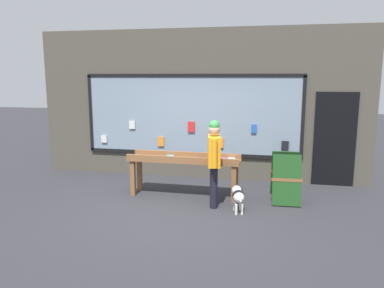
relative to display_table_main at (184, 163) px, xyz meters
The scene contains 6 objects.
ground_plane 1.08m from the display_table_main, 90.18° to the right, with size 40.00×40.00×0.00m, color #2D2D33.
shopfront_facade 1.88m from the display_table_main, 89.02° to the left, with size 7.91×0.29×3.53m.
display_table_main is the anchor object (origin of this frame).
person_browsing 0.89m from the display_table_main, 36.39° to the right, with size 0.30×0.65×1.64m.
small_dog 1.40m from the display_table_main, 30.43° to the right, with size 0.29×0.58×0.43m.
sandwich_board_sign 2.03m from the display_table_main, ahead, with size 0.60×0.86×0.95m.
Camera 1 is at (1.67, -6.38, 2.43)m, focal length 35.00 mm.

